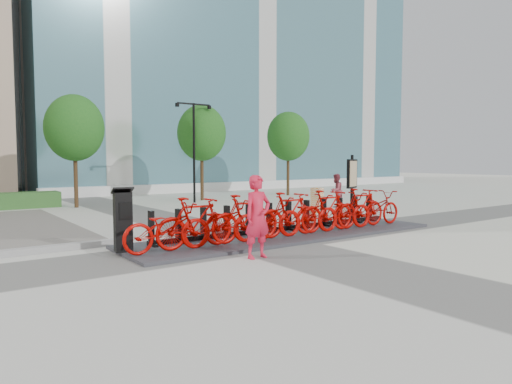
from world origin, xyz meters
TOP-DOWN VIEW (x-y plane):
  - ground at (0.00, 0.00)m, footprint 120.00×120.00m
  - glass_building at (14.00, 26.00)m, footprint 32.00×16.00m
  - tree_1 at (-1.50, 12.00)m, footprint 2.60×2.60m
  - tree_2 at (5.00, 12.00)m, footprint 2.60×2.60m
  - tree_3 at (11.00, 12.00)m, footprint 2.60×2.60m
  - streetlamp at (4.00, 11.00)m, footprint 2.00×0.20m
  - dock_pad at (1.30, 0.30)m, footprint 9.60×2.40m
  - dock_rail_posts at (1.36, 0.77)m, footprint 8.02×0.50m
  - bike_0 at (-2.60, -0.05)m, footprint 2.08×0.73m
  - bike_1 at (-1.88, -0.05)m, footprint 2.02×0.57m
  - bike_2 at (-1.16, -0.05)m, footprint 2.08×0.73m
  - bike_3 at (-0.44, -0.05)m, footprint 2.02×0.57m
  - bike_4 at (0.28, -0.05)m, footprint 2.08×0.73m
  - bike_5 at (1.00, -0.05)m, footprint 2.02×0.57m
  - bike_6 at (1.72, -0.05)m, footprint 2.08×0.73m
  - bike_7 at (2.44, -0.05)m, footprint 2.02×0.57m
  - bike_8 at (3.16, -0.05)m, footprint 2.08×0.73m
  - bike_9 at (3.88, -0.05)m, footprint 2.02×0.57m
  - bike_10 at (4.60, -0.05)m, footprint 2.08×0.73m
  - kiosk at (-3.40, 0.56)m, footprint 0.50×0.44m
  - worker_red at (-1.12, -1.49)m, footprint 0.68×0.46m
  - pedestrian at (8.13, 5.15)m, footprint 0.87×0.76m
  - construction_barrel at (5.76, 3.89)m, footprint 0.68×0.68m
  - map_sign at (5.75, 2.03)m, footprint 0.76×0.38m

SIDE VIEW (x-z plane):
  - ground at x=0.00m, z-range 0.00..0.00m
  - dock_pad at x=1.30m, z-range 0.00..0.08m
  - dock_rail_posts at x=1.36m, z-range 0.08..0.93m
  - construction_barrel at x=5.76m, z-range 0.00..1.04m
  - bike_0 at x=-2.60m, z-range 0.08..1.17m
  - bike_2 at x=-1.16m, z-range 0.08..1.17m
  - bike_4 at x=0.28m, z-range 0.08..1.17m
  - bike_6 at x=1.72m, z-range 0.08..1.17m
  - bike_8 at x=3.16m, z-range 0.08..1.17m
  - bike_10 at x=4.60m, z-range 0.08..1.17m
  - bike_1 at x=-1.88m, z-range 0.08..1.29m
  - bike_3 at x=-0.44m, z-range 0.08..1.29m
  - bike_5 at x=1.00m, z-range 0.08..1.29m
  - bike_7 at x=2.44m, z-range 0.08..1.29m
  - bike_9 at x=3.88m, z-range 0.08..1.29m
  - pedestrian at x=8.13m, z-range 0.00..1.53m
  - kiosk at x=-3.40m, z-range 0.05..1.52m
  - worker_red at x=-1.12m, z-range 0.00..1.83m
  - map_sign at x=5.75m, z-range 0.38..2.72m
  - streetlamp at x=4.00m, z-range 0.63..5.63m
  - tree_1 at x=-1.50m, z-range 1.04..6.14m
  - tree_2 at x=5.00m, z-range 1.04..6.14m
  - tree_3 at x=11.00m, z-range 1.04..6.14m
  - glass_building at x=14.00m, z-range 0.00..24.00m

